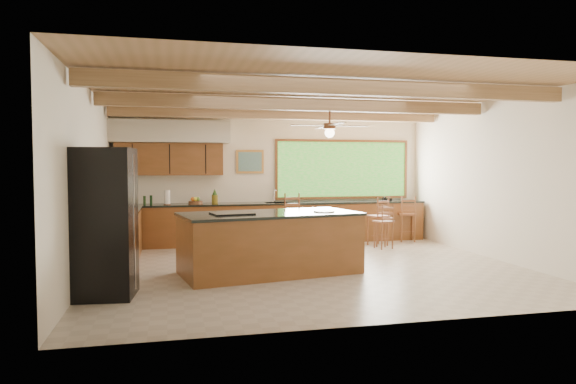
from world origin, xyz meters
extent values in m
plane|color=#B9AC9A|center=(0.00, 0.00, 0.00)|extent=(7.20, 7.20, 0.00)
cube|color=white|center=(0.00, 3.25, 1.50)|extent=(7.20, 0.04, 3.00)
cube|color=white|center=(0.00, -3.25, 1.50)|extent=(7.20, 0.04, 3.00)
cube|color=white|center=(-3.60, 0.00, 1.50)|extent=(0.04, 6.50, 3.00)
cube|color=white|center=(3.60, 0.00, 1.50)|extent=(0.04, 6.50, 3.00)
cube|color=#A37851|center=(0.00, 0.00, 3.00)|extent=(7.20, 6.50, 0.04)
cube|color=#A07A50|center=(0.00, -1.60, 2.86)|extent=(7.10, 0.15, 0.22)
cube|color=#A07A50|center=(0.00, 0.50, 2.86)|extent=(7.10, 0.15, 0.22)
cube|color=#A07A50|center=(0.00, 2.30, 2.86)|extent=(7.10, 0.15, 0.22)
cube|color=brown|center=(-2.35, 3.06, 1.90)|extent=(2.30, 0.35, 0.70)
cube|color=beige|center=(-2.35, 2.99, 2.50)|extent=(2.60, 0.50, 0.48)
cylinder|color=#FFEABF|center=(-3.05, 2.99, 2.27)|extent=(0.10, 0.10, 0.01)
cylinder|color=#FFEABF|center=(-1.65, 2.99, 2.27)|extent=(0.10, 0.10, 0.01)
cube|color=#5DA83C|center=(1.70, 3.22, 1.67)|extent=(3.20, 0.04, 1.30)
cube|color=#A97133|center=(-0.55, 3.22, 1.85)|extent=(0.64, 0.03, 0.54)
cube|color=#467F5F|center=(-0.55, 3.20, 1.85)|extent=(0.54, 0.01, 0.44)
cube|color=brown|center=(0.00, 2.91, 0.44)|extent=(7.00, 0.65, 0.88)
cube|color=black|center=(0.00, 2.91, 0.90)|extent=(7.04, 0.69, 0.04)
cube|color=brown|center=(-3.26, 1.35, 0.44)|extent=(0.65, 2.35, 0.88)
cube|color=black|center=(-3.26, 1.35, 0.90)|extent=(0.69, 2.39, 0.04)
cube|color=black|center=(0.70, 2.58, 0.42)|extent=(0.60, 0.02, 0.78)
cube|color=silver|center=(0.00, 2.91, 0.91)|extent=(0.50, 0.38, 0.03)
cylinder|color=silver|center=(0.00, 3.11, 1.07)|extent=(0.03, 0.03, 0.30)
cylinder|color=silver|center=(0.00, 3.01, 1.20)|extent=(0.03, 0.20, 0.03)
cylinder|color=white|center=(-2.41, 2.82, 1.08)|extent=(0.13, 0.13, 0.31)
cylinder|color=#1A3C18|center=(-2.89, 2.94, 1.01)|extent=(0.05, 0.05, 0.19)
cylinder|color=#1A3C18|center=(-2.75, 2.95, 1.02)|extent=(0.06, 0.06, 0.20)
cube|color=black|center=(2.73, 2.95, 0.96)|extent=(0.22, 0.19, 0.09)
cube|color=brown|center=(-0.77, -0.29, 0.48)|extent=(3.00, 1.77, 0.95)
cube|color=black|center=(-0.77, -0.29, 0.97)|extent=(3.05, 1.82, 0.04)
cube|color=black|center=(-1.40, -0.40, 1.01)|extent=(0.70, 0.60, 0.02)
cylinder|color=white|center=(0.13, -0.37, 1.00)|extent=(0.35, 0.35, 0.02)
cube|color=black|center=(-3.22, -1.28, 1.00)|extent=(0.85, 0.83, 2.00)
cube|color=silver|center=(-2.83, -1.28, 1.00)|extent=(0.03, 0.06, 1.84)
cube|color=brown|center=(0.10, 2.15, 0.72)|extent=(0.52, 0.52, 0.04)
cylinder|color=brown|center=(-0.07, 1.98, 0.35)|extent=(0.04, 0.04, 0.69)
cylinder|color=brown|center=(0.27, 1.98, 0.35)|extent=(0.04, 0.04, 0.69)
cylinder|color=brown|center=(-0.07, 2.32, 0.35)|extent=(0.04, 0.04, 0.69)
cylinder|color=brown|center=(0.27, 2.32, 0.35)|extent=(0.04, 0.04, 0.69)
cube|color=brown|center=(2.10, 2.02, 0.65)|extent=(0.49, 0.49, 0.04)
cylinder|color=brown|center=(1.95, 1.86, 0.31)|extent=(0.04, 0.04, 0.63)
cylinder|color=brown|center=(2.25, 1.86, 0.31)|extent=(0.04, 0.04, 0.63)
cylinder|color=brown|center=(1.95, 2.17, 0.31)|extent=(0.04, 0.04, 0.63)
cylinder|color=brown|center=(2.25, 2.17, 0.31)|extent=(0.04, 0.04, 0.63)
cube|color=brown|center=(2.06, 1.60, 0.58)|extent=(0.40, 0.40, 0.04)
cylinder|color=brown|center=(1.92, 1.46, 0.28)|extent=(0.03, 0.03, 0.56)
cylinder|color=brown|center=(2.19, 1.46, 0.28)|extent=(0.03, 0.03, 0.56)
cylinder|color=brown|center=(1.92, 1.74, 0.28)|extent=(0.03, 0.03, 0.56)
cylinder|color=brown|center=(2.19, 1.74, 0.28)|extent=(0.03, 0.03, 0.56)
cube|color=brown|center=(3.01, 2.45, 0.63)|extent=(0.47, 0.47, 0.04)
cylinder|color=brown|center=(2.87, 2.30, 0.31)|extent=(0.04, 0.04, 0.61)
cylinder|color=brown|center=(3.16, 2.30, 0.31)|extent=(0.04, 0.04, 0.61)
cylinder|color=brown|center=(2.87, 2.60, 0.31)|extent=(0.04, 0.04, 0.61)
cylinder|color=brown|center=(3.16, 2.60, 0.31)|extent=(0.04, 0.04, 0.61)
camera|label=1|loc=(-2.36, -8.48, 1.77)|focal=32.00mm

